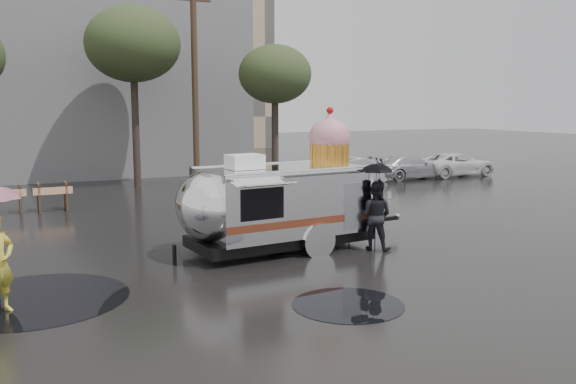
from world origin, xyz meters
TOP-DOWN VIEW (x-y plane):
  - ground at (0.00, 0.00)m, footprint 120.00×120.00m
  - puddles at (-3.65, -1.10)m, footprint 9.59×6.52m
  - grey_building at (-4.00, 24.00)m, footprint 22.00×12.00m
  - utility_pole at (2.50, 14.00)m, footprint 1.60×0.28m
  - tree_mid at (0.00, 15.00)m, footprint 4.20×4.20m
  - tree_right at (6.00, 13.00)m, footprint 3.36×3.36m
  - barricade_row at (-5.55, 9.96)m, footprint 4.30×0.80m
  - parked_cars at (11.78, 12.00)m, footprint 13.20×1.90m
  - airstream_trailer at (0.86, 1.17)m, footprint 6.95×3.01m
  - person_right at (2.98, 0.13)m, footprint 0.92×0.96m
  - umbrella_black at (2.98, 0.13)m, footprint 1.06×1.06m
  - tripod at (2.37, 0.91)m, footprint 0.57×0.57m

SIDE VIEW (x-z plane):
  - ground at x=0.00m, z-range 0.00..0.00m
  - puddles at x=-3.65m, z-range 0.00..0.01m
  - barricade_row at x=-5.55m, z-range 0.02..1.02m
  - parked_cars at x=11.78m, z-range -0.03..1.47m
  - tripod at x=2.37m, z-range 0.11..1.53m
  - person_right at x=2.98m, z-range 0.00..1.79m
  - airstream_trailer at x=0.86m, z-range -0.56..3.19m
  - umbrella_black at x=2.98m, z-range 0.77..3.05m
  - utility_pole at x=2.50m, z-range 0.12..9.12m
  - tree_right at x=6.00m, z-range 1.85..8.27m
  - tree_mid at x=0.00m, z-range 2.33..10.35m
  - grey_building at x=-4.00m, z-range 0.00..13.00m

